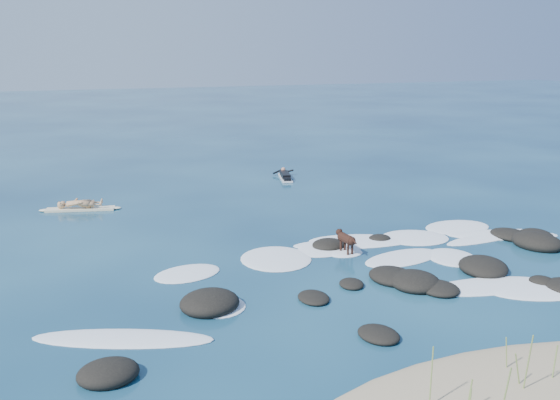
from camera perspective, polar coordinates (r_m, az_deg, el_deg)
name	(u,v)px	position (r m, az deg, el deg)	size (l,w,h in m)	color
ground	(334,261)	(18.10, 4.93, -5.56)	(160.00, 160.00, 0.00)	#0A2642
dune_grass	(531,378)	(11.64, 21.94, -14.87)	(3.56, 1.71, 1.23)	olive
reef_rocks	(443,274)	(17.31, 14.64, -6.53)	(15.13, 7.26, 0.57)	black
breaking_foam	(385,257)	(18.63, 9.59, -5.12)	(16.44, 7.48, 0.12)	white
standing_surfer_rig	(79,193)	(24.54, -17.90, 0.63)	(3.00, 1.06, 1.72)	beige
paddling_surfer_rig	(285,176)	(29.17, 0.47, 2.23)	(1.16, 2.28, 0.40)	silver
dog	(346,239)	(18.61, 6.02, -3.53)	(0.36, 1.11, 0.71)	black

